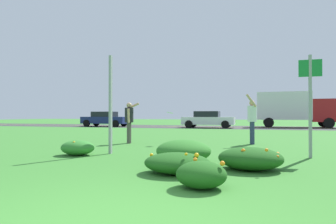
{
  "coord_description": "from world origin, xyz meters",
  "views": [
    {
      "loc": [
        1.36,
        -2.38,
        1.11
      ],
      "look_at": [
        -1.92,
        8.34,
        1.23
      ],
      "focal_mm": 31.4,
      "sensor_mm": 36.0,
      "label": 1
    }
  ],
  "objects_px": {
    "person_thrower_dark_shirt": "(129,119)",
    "car_navy_leftmost": "(105,119)",
    "person_catcher_white_shirt": "(252,118)",
    "box_truck_red": "(294,108)",
    "car_white_center_left": "(208,119)",
    "frisbee_white": "(170,113)",
    "sign_post_by_roadside": "(310,96)",
    "sign_post_near_path": "(111,104)"
  },
  "relations": [
    {
      "from": "car_white_center_left",
      "to": "box_truck_red",
      "type": "height_order",
      "value": "box_truck_red"
    },
    {
      "from": "person_thrower_dark_shirt",
      "to": "car_navy_leftmost",
      "type": "bearing_deg",
      "value": 122.09
    },
    {
      "from": "box_truck_red",
      "to": "sign_post_by_roadside",
      "type": "bearing_deg",
      "value": -95.09
    },
    {
      "from": "sign_post_near_path",
      "to": "person_catcher_white_shirt",
      "type": "distance_m",
      "value": 5.62
    },
    {
      "from": "person_catcher_white_shirt",
      "to": "box_truck_red",
      "type": "bearing_deg",
      "value": 79.02
    },
    {
      "from": "sign_post_by_roadside",
      "to": "car_white_center_left",
      "type": "xyz_separation_m",
      "value": [
        -5.47,
        17.25,
        -0.88
      ]
    },
    {
      "from": "sign_post_near_path",
      "to": "box_truck_red",
      "type": "relative_size",
      "value": 0.42
    },
    {
      "from": "person_thrower_dark_shirt",
      "to": "frisbee_white",
      "type": "height_order",
      "value": "person_thrower_dark_shirt"
    },
    {
      "from": "sign_post_by_roadside",
      "to": "box_truck_red",
      "type": "bearing_deg",
      "value": 84.91
    },
    {
      "from": "car_white_center_left",
      "to": "box_truck_red",
      "type": "xyz_separation_m",
      "value": [
        7.3,
        3.3,
        1.06
      ]
    },
    {
      "from": "sign_post_by_roadside",
      "to": "person_thrower_dark_shirt",
      "type": "distance_m",
      "value": 6.59
    },
    {
      "from": "sign_post_by_roadside",
      "to": "car_navy_leftmost",
      "type": "height_order",
      "value": "sign_post_by_roadside"
    },
    {
      "from": "frisbee_white",
      "to": "sign_post_near_path",
      "type": "bearing_deg",
      "value": -105.65
    },
    {
      "from": "sign_post_by_roadside",
      "to": "person_catcher_white_shirt",
      "type": "xyz_separation_m",
      "value": [
        -1.51,
        3.31,
        -0.61
      ]
    },
    {
      "from": "frisbee_white",
      "to": "box_truck_red",
      "type": "xyz_separation_m",
      "value": [
        6.33,
        18.22,
        0.6
      ]
    },
    {
      "from": "person_thrower_dark_shirt",
      "to": "box_truck_red",
      "type": "distance_m",
      "value": 19.98
    },
    {
      "from": "box_truck_red",
      "to": "person_thrower_dark_shirt",
      "type": "bearing_deg",
      "value": -113.59
    },
    {
      "from": "car_navy_leftmost",
      "to": "car_white_center_left",
      "type": "bearing_deg",
      "value": 0.0
    },
    {
      "from": "box_truck_red",
      "to": "sign_post_near_path",
      "type": "bearing_deg",
      "value": -108.67
    },
    {
      "from": "person_thrower_dark_shirt",
      "to": "car_navy_leftmost",
      "type": "distance_m",
      "value": 17.69
    },
    {
      "from": "person_catcher_white_shirt",
      "to": "car_white_center_left",
      "type": "distance_m",
      "value": 14.49
    },
    {
      "from": "person_catcher_white_shirt",
      "to": "box_truck_red",
      "type": "xyz_separation_m",
      "value": [
        3.34,
        17.24,
        0.79
      ]
    },
    {
      "from": "frisbee_white",
      "to": "box_truck_red",
      "type": "relative_size",
      "value": 0.04
    },
    {
      "from": "sign_post_near_path",
      "to": "box_truck_red",
      "type": "height_order",
      "value": "box_truck_red"
    },
    {
      "from": "car_navy_leftmost",
      "to": "car_white_center_left",
      "type": "relative_size",
      "value": 1.0
    },
    {
      "from": "car_navy_leftmost",
      "to": "sign_post_near_path",
      "type": "bearing_deg",
      "value": -60.5
    },
    {
      "from": "person_catcher_white_shirt",
      "to": "car_white_center_left",
      "type": "relative_size",
      "value": 0.43
    },
    {
      "from": "person_catcher_white_shirt",
      "to": "box_truck_red",
      "type": "distance_m",
      "value": 17.58
    },
    {
      "from": "person_catcher_white_shirt",
      "to": "frisbee_white",
      "type": "relative_size",
      "value": 8.15
    },
    {
      "from": "sign_post_by_roadside",
      "to": "box_truck_red",
      "type": "relative_size",
      "value": 0.4
    },
    {
      "from": "person_thrower_dark_shirt",
      "to": "car_navy_leftmost",
      "type": "xyz_separation_m",
      "value": [
        -9.4,
        14.99,
        -0.22
      ]
    },
    {
      "from": "sign_post_near_path",
      "to": "person_catcher_white_shirt",
      "type": "xyz_separation_m",
      "value": [
        3.85,
        4.07,
        -0.41
      ]
    },
    {
      "from": "person_thrower_dark_shirt",
      "to": "person_catcher_white_shirt",
      "type": "xyz_separation_m",
      "value": [
        4.64,
        1.05,
        0.05
      ]
    },
    {
      "from": "person_catcher_white_shirt",
      "to": "box_truck_red",
      "type": "relative_size",
      "value": 0.29
    },
    {
      "from": "person_thrower_dark_shirt",
      "to": "car_navy_leftmost",
      "type": "height_order",
      "value": "person_thrower_dark_shirt"
    },
    {
      "from": "person_thrower_dark_shirt",
      "to": "frisbee_white",
      "type": "bearing_deg",
      "value": 2.39
    },
    {
      "from": "person_catcher_white_shirt",
      "to": "box_truck_red",
      "type": "height_order",
      "value": "box_truck_red"
    },
    {
      "from": "person_catcher_white_shirt",
      "to": "frisbee_white",
      "type": "bearing_deg",
      "value": -161.85
    },
    {
      "from": "person_thrower_dark_shirt",
      "to": "car_white_center_left",
      "type": "distance_m",
      "value": 15.01
    },
    {
      "from": "person_catcher_white_shirt",
      "to": "frisbee_white",
      "type": "xyz_separation_m",
      "value": [
        -2.99,
        -0.98,
        0.19
      ]
    },
    {
      "from": "person_catcher_white_shirt",
      "to": "person_thrower_dark_shirt",
      "type": "bearing_deg",
      "value": -167.27
    },
    {
      "from": "car_navy_leftmost",
      "to": "car_white_center_left",
      "type": "height_order",
      "value": "same"
    }
  ]
}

